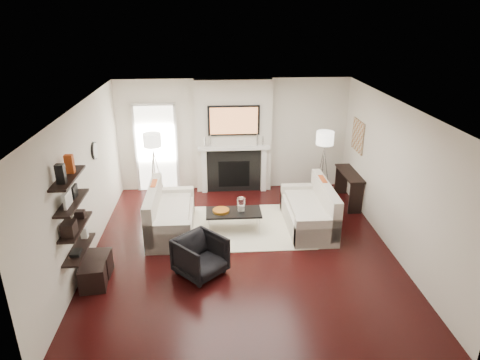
{
  "coord_description": "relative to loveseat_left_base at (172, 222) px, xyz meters",
  "views": [
    {
      "loc": [
        -0.51,
        -6.93,
        4.19
      ],
      "look_at": [
        0.0,
        0.6,
        1.15
      ],
      "focal_mm": 32.0,
      "sensor_mm": 36.0,
      "label": 1
    }
  ],
  "objects": [
    {
      "name": "lamp_left_leg_a",
      "position": [
        -0.38,
        1.6,
        0.39
      ],
      "size": [
        0.25,
        0.02,
        1.23
      ],
      "primitive_type": "cylinder",
      "rotation": [
        0.18,
        0.0,
        4.71
      ],
      "color": "silver",
      "rests_on": "floor"
    },
    {
      "name": "console_leg_s",
      "position": [
        3.93,
        1.64,
        0.14
      ],
      "size": [
        0.3,
        0.04,
        0.71
      ],
      "primitive_type": "cube",
      "color": "black",
      "rests_on": "floor"
    },
    {
      "name": "lamp_right_leg_a",
      "position": [
        3.52,
        1.49,
        0.39
      ],
      "size": [
        0.25,
        0.02,
        1.23
      ],
      "primitive_type": "cylinder",
      "rotation": [
        0.18,
        0.0,
        4.71
      ],
      "color": "silver",
      "rests_on": "floor"
    },
    {
      "name": "decor_wine_rack",
      "position": [
        -1.26,
        -2.06,
        1.01
      ],
      "size": [
        0.18,
        0.25,
        0.2
      ],
      "primitive_type": "cube",
      "color": "black",
      "rests_on": "shelf_lower"
    },
    {
      "name": "door_trim_r",
      "position": [
        -0.01,
        2.18,
        0.84
      ],
      "size": [
        0.06,
        0.06,
        2.16
      ],
      "primitive_type": "cube",
      "color": "white",
      "rests_on": "floor"
    },
    {
      "name": "door_trim_top",
      "position": [
        -0.49,
        2.18,
        1.92
      ],
      "size": [
        1.02,
        0.06,
        0.06
      ],
      "primitive_type": "cube",
      "color": "white",
      "rests_on": "wall_back"
    },
    {
      "name": "decor_box_small",
      "position": [
        -1.26,
        -1.51,
        0.97
      ],
      "size": [
        0.15,
        0.12,
        0.12
      ],
      "primitive_type": "cube",
      "color": "black",
      "rests_on": "shelf_lower"
    },
    {
      "name": "tv_body",
      "position": [
        1.36,
        1.93,
        1.57
      ],
      "size": [
        1.2,
        0.06,
        0.7
      ],
      "primitive_type": "cube",
      "color": "black",
      "rests_on": "chimney_breast"
    },
    {
      "name": "candlestick_r_short",
      "position": [
        2.04,
        1.92,
        1.06
      ],
      "size": [
        0.04,
        0.04,
        0.24
      ],
      "primitive_type": "cylinder",
      "color": "silver",
      "rests_on": "mantel_shelf"
    },
    {
      "name": "loveseat_right_back",
      "position": [
        3.1,
        0.0,
        0.32
      ],
      "size": [
        0.18,
        1.8,
        0.8
      ],
      "primitive_type": "cube",
      "color": "beige",
      "rests_on": "floor"
    },
    {
      "name": "mantel_pilaster_l",
      "position": [
        0.64,
        1.93,
        0.34
      ],
      "size": [
        0.12,
        0.08,
        1.1
      ],
      "primitive_type": "cube",
      "color": "white",
      "rests_on": "floor"
    },
    {
      "name": "pillow_left_charcoal",
      "position": [
        -0.33,
        -0.3,
        0.51
      ],
      "size": [
        0.1,
        0.4,
        0.4
      ],
      "primitive_type": "cube",
      "color": "black",
      "rests_on": "loveseat_left_cushion"
    },
    {
      "name": "shelf_top",
      "position": [
        -1.26,
        -1.78,
        1.69
      ],
      "size": [
        0.25,
        1.0,
        0.04
      ],
      "primitive_type": "cube",
      "color": "black",
      "rests_on": "wall_left"
    },
    {
      "name": "tv_screen",
      "position": [
        1.36,
        1.9,
        1.57
      ],
      "size": [
        1.1,
        0.0,
        0.62
      ],
      "primitive_type": "cube",
      "color": "#BF723F",
      "rests_on": "tv_body"
    },
    {
      "name": "lamp_right_leg_b",
      "position": [
        3.36,
        1.58,
        0.39
      ],
      "size": [
        0.14,
        0.22,
        1.23
      ],
      "primitive_type": "cylinder",
      "rotation": [
        0.18,
        0.0,
        0.52
      ],
      "color": "silver",
      "rests_on": "floor"
    },
    {
      "name": "clock_face",
      "position": [
        -1.34,
        0.12,
        1.49
      ],
      "size": [
        0.01,
        0.29,
        0.29
      ],
      "primitive_type": "cylinder",
      "rotation": [
        0.0,
        1.57,
        0.0
      ],
      "color": "white",
      "rests_on": "clock_rim"
    },
    {
      "name": "candlestick_l_short",
      "position": [
        0.68,
        1.92,
        1.06
      ],
      "size": [
        0.04,
        0.04,
        0.24
      ],
      "primitive_type": "cylinder",
      "color": "silver",
      "rests_on": "mantel_shelf"
    },
    {
      "name": "coffee_leg_sw",
      "position": [
        0.74,
        0.17,
        -0.02
      ],
      "size": [
        0.02,
        0.02,
        0.38
      ],
      "primitive_type": "cylinder",
      "color": "silver",
      "rests_on": "floor"
    },
    {
      "name": "mantel_pilaster_r",
      "position": [
        2.08,
        1.93,
        0.34
      ],
      "size": [
        0.12,
        0.08,
        1.1
      ],
      "primitive_type": "cube",
      "color": "white",
      "rests_on": "floor"
    },
    {
      "name": "pillow_right_charcoal",
      "position": [
        3.1,
        -0.3,
        0.51
      ],
      "size": [
        0.1,
        0.4,
        0.4
      ],
      "primitive_type": "cube",
      "color": "black",
      "rests_on": "loveseat_right_cushion"
    },
    {
      "name": "shelf_lower",
      "position": [
        -1.26,
        -1.78,
        0.89
      ],
      "size": [
        0.25,
        1.0,
        0.04
      ],
      "primitive_type": "cube",
      "color": "black",
      "rests_on": "wall_left"
    },
    {
      "name": "loveseat_left_arm_n",
      "position": [
        0.0,
        -0.81,
        0.09
      ],
      "size": [
        0.85,
        0.18,
        0.6
      ],
      "primitive_type": "cube",
      "color": "beige",
      "rests_on": "floor"
    },
    {
      "name": "decor_magfile_b",
      "position": [
        -1.26,
        -1.63,
        1.85
      ],
      "size": [
        0.12,
        0.1,
        0.28
      ],
      "primitive_type": "cube",
      "color": "#BB4617",
      "rests_on": "shelf_top"
    },
    {
      "name": "console_top",
      "position": [
        3.93,
        1.09,
        0.52
      ],
      "size": [
        0.35,
        1.2,
        0.04
      ],
      "primitive_type": "cube",
      "color": "black",
      "rests_on": "floor"
    },
    {
      "name": "decor_box_tall",
      "position": [
        -1.26,
        -1.44,
        0.6
      ],
      "size": [
        0.1,
        0.1,
        0.18
      ],
      "primitive_type": "cube",
      "color": "white",
      "rests_on": "shelf_bottom"
    },
    {
      "name": "decor_frame_b",
      "position": [
        -1.26,
        -1.6,
        1.4
      ],
      "size": [
        0.04,
        0.22,
        0.18
      ],
      "primitive_type": "cube",
      "color": "black",
      "rests_on": "shelf_upper"
    },
    {
      "name": "loveseat_left_arm_s",
      "position": [
        0.0,
        0.81,
        0.09
      ],
      "size": [
        0.85,
        0.18,
        0.6
      ],
      "primitive_type": "cube",
      "color": "beige",
      "rests_on": "floor"
    },
    {
      "name": "loveseat_right_cushion",
      "position": [
        2.72,
        0.0,
        0.26
      ],
      "size": [
        0.63,
        1.44,
        0.1
      ],
      "primitive_type": "cube",
      "color": "beige",
      "rests_on": "loveseat_right_base"
    },
    {
      "name": "copper_bowl",
      "position": [
        0.99,
        -0.05,
        0.24
      ],
      "size": [
        0.33,
        0.33,
        0.06
      ],
      "primitive_type": "cylinder",
      "color": "#BB741F",
      "rests_on": "coffee_table"
    },
    {
      "name": "hallway_panel",
      "position": [
        -0.49,
        2.2,
        0.84
      ],
      "size": [
        0.9,
        0.02,
        2.1
      ],
      "primitive_type": "cube",
      "color": "white",
      "rests_on": "floor"
    },
    {
      "name": "room_envelope",
      "position": [
        1.36,
        -0.78,
        1.14
      ],
      "size": [
        6.0,
        6.0,
        6.0
      ],
      "color": "black",
      "rests_on": "ground"
    },
    {
      "name": "lamp_left_leg_b",
      "position": [
        -0.54,
        1.69,
        0.39
      ],
      "size": [
        0.14,
        0.22,
        1.23
      ],
      "primitive_type": "cylinder",
      "rotation": [
        0.18,
        0.0,
        0.52
      ],
      "color": "silver",
      "rests_on": "floor"
    },
    {
      "name": "ottoman_near",
      "position": [
        -1.11,
        -1.43,
        -0.01
      ],
      "size": [
        0.4,
        0.4,
        0.4
      ],
      "primitive_type": "cube",
      "rotation": [
        0.0,
        0.0,
        -0.01
      ],
      "color": "black",
      "rests_on": "floor"
    },
    {
      "name": "wall_art",
      "position": [
        4.09,
        1.27,
        1.34
      ],
      "size": [
        0.03,
        0.7,
        0.7
      ],
      "primitive_type": "cube",
      "color": "#98754C",
      "rests_on": "wall_right"
    },
    {
      "name": "loveseat_left_cushion",
      "position": [
        0.05,
        0.0,
        0.26
      ],
      "size": [
        0.63,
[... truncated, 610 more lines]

